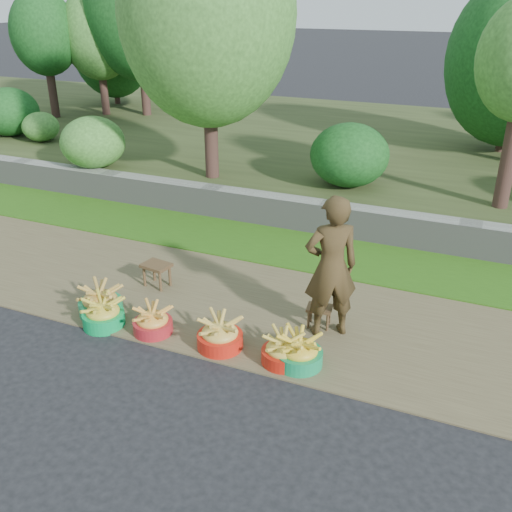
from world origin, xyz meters
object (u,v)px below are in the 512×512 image
at_px(basin_e, 283,351).
at_px(vendor_woman, 331,267).
at_px(basin_c, 153,322).
at_px(basin_f, 299,352).
at_px(basin_d, 220,335).
at_px(basin_b, 103,314).
at_px(basin_a, 100,302).
at_px(stool_right, 319,311).
at_px(stool_left, 156,268).

height_order(basin_e, vendor_woman, vendor_woman).
bearing_deg(basin_e, basin_c, -178.37).
bearing_deg(basin_f, basin_d, -177.49).
bearing_deg(basin_b, basin_c, 8.23).
distance_m(basin_a, basin_c, 0.86).
distance_m(basin_b, stool_right, 2.65).
bearing_deg(basin_c, basin_f, 2.36).
bearing_deg(stool_left, basin_a, -105.20).
bearing_deg(basin_a, basin_d, -2.57).
bearing_deg(stool_left, basin_d, -34.28).
height_order(basin_e, basin_f, basin_f).
bearing_deg(stool_left, basin_e, -23.83).
distance_m(basin_d, stool_right, 1.27).
bearing_deg(basin_a, basin_e, -1.47).
distance_m(basin_a, basin_b, 0.29).
xyz_separation_m(basin_d, basin_f, (0.95, 0.04, -0.00)).
xyz_separation_m(basin_f, stool_left, (-2.43, 0.97, 0.11)).
bearing_deg(stool_left, basin_c, -60.32).
bearing_deg(basin_d, basin_a, 177.43).
relative_size(stool_left, stool_right, 1.26).
bearing_deg(stool_left, vendor_woman, -4.73).
xyz_separation_m(basin_b, vendor_woman, (2.58, 0.93, 0.72)).
bearing_deg(basin_f, stool_left, 158.27).
bearing_deg(basin_d, basin_f, 2.51).
xyz_separation_m(basin_a, stool_left, (0.25, 0.93, 0.10)).
bearing_deg(basin_d, basin_b, -175.23).
bearing_deg(basin_b, basin_a, 133.81).
relative_size(basin_e, stool_right, 1.47).
xyz_separation_m(basin_d, basin_e, (0.78, 0.01, -0.01)).
bearing_deg(basin_b, basin_e, 3.50).
height_order(basin_d, stool_right, basin_d).
distance_m(basin_a, stool_left, 0.97).
xyz_separation_m(basin_c, basin_f, (1.84, 0.08, 0.02)).
relative_size(stool_left, vendor_woman, 0.24).
xyz_separation_m(basin_d, vendor_woman, (1.05, 0.80, 0.71)).
distance_m(basin_d, basin_f, 0.95).
distance_m(basin_b, basin_e, 2.32).
xyz_separation_m(basin_d, stool_right, (0.91, 0.89, 0.05)).
relative_size(basin_a, basin_d, 1.04).
bearing_deg(basin_f, stool_right, 92.60).
distance_m(stool_right, vendor_woman, 0.68).
bearing_deg(basin_a, basin_c, -7.51).
bearing_deg(basin_c, stool_right, 27.20).
bearing_deg(vendor_woman, basin_e, 38.34).
xyz_separation_m(basin_a, vendor_woman, (2.78, 0.72, 0.70)).
xyz_separation_m(basin_c, basin_d, (0.89, 0.03, 0.02)).
relative_size(basin_c, stool_right, 1.44).
distance_m(basin_a, basin_d, 1.74).
height_order(basin_c, basin_e, basin_e).
xyz_separation_m(stool_right, vendor_woman, (0.14, -0.09, 0.66)).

